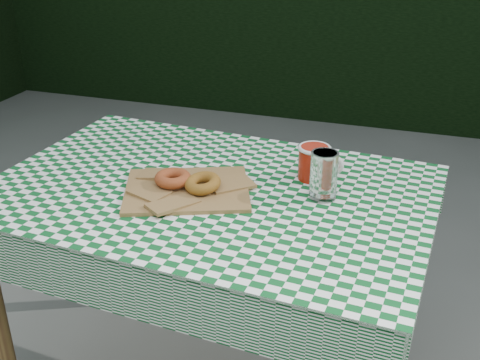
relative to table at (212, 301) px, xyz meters
name	(u,v)px	position (x,y,z in m)	size (l,w,h in m)	color
table	(212,301)	(0.00, 0.00, 0.00)	(1.16, 0.77, 0.75)	#54361D
tablecloth	(209,189)	(0.00, 0.00, 0.38)	(1.18, 0.79, 0.01)	#0B4B1E
paper_bag	(187,189)	(-0.05, -0.04, 0.39)	(0.33, 0.26, 0.02)	olive
bagel_front	(173,178)	(-0.09, -0.04, 0.41)	(0.10, 0.10, 0.03)	#9D4720
bagel_back	(203,183)	(0.00, -0.04, 0.41)	(0.10, 0.10, 0.03)	brown
coffee_mug	(314,163)	(0.26, 0.14, 0.43)	(0.17, 0.17, 0.10)	#981909
drinking_glass	(324,175)	(0.30, 0.04, 0.45)	(0.07, 0.07, 0.13)	white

